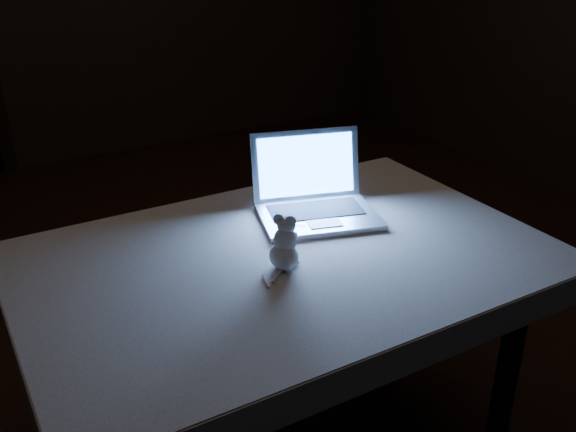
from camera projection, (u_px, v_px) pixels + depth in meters
floor at (273, 334)px, 2.61m from camera, size 5.00×5.00×0.00m
table at (287, 361)px, 1.89m from camera, size 1.33×0.86×0.71m
tablecloth at (279, 261)px, 1.79m from camera, size 1.54×1.14×0.09m
laptop at (319, 183)px, 1.88m from camera, size 0.42×0.39×0.23m
plush_mouse at (284, 243)px, 1.64m from camera, size 0.13×0.13×0.15m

